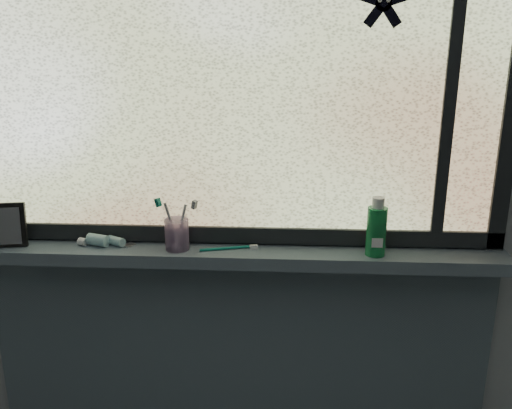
{
  "coord_description": "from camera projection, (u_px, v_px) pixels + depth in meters",
  "views": [
    {
      "loc": [
        0.15,
        -0.36,
        1.67
      ],
      "look_at": [
        0.07,
        1.05,
        1.22
      ],
      "focal_mm": 40.0,
      "sensor_mm": 36.0,
      "label": 1
    }
  ],
  "objects": [
    {
      "name": "starfish_sticker",
      "position": [
        384.0,
        3.0,
        1.52
      ],
      "size": [
        0.15,
        0.02,
        0.15
      ],
      "primitive_type": null,
      "color": "black",
      "rests_on": "window_pane"
    },
    {
      "name": "toothbrush_cup",
      "position": [
        177.0,
        234.0,
        1.7
      ],
      "size": [
        0.09,
        0.09,
        0.09
      ],
      "primitive_type": "cylinder",
      "rotation": [
        0.0,
        0.0,
        -0.42
      ],
      "color": "#C49CCE",
      "rests_on": "windowsill"
    },
    {
      "name": "windowsill",
      "position": [
        236.0,
        255.0,
        1.72
      ],
      "size": [
        1.62,
        0.14,
        0.04
      ],
      "primitive_type": "cube",
      "color": "#4F5E69",
      "rests_on": "wall_back"
    },
    {
      "name": "frame_bottom",
      "position": [
        237.0,
        234.0,
        1.75
      ],
      "size": [
        1.6,
        0.03,
        0.05
      ],
      "primitive_type": "cube",
      "color": "black",
      "rests_on": "windowsill"
    },
    {
      "name": "cream_tube",
      "position": [
        375.0,
        227.0,
        1.68
      ],
      "size": [
        0.05,
        0.05,
        0.1
      ],
      "primitive_type": "cylinder",
      "rotation": [
        0.0,
        0.0,
        -0.39
      ],
      "color": "silver",
      "rests_on": "windowsill"
    },
    {
      "name": "toothbrush_lying",
      "position": [
        225.0,
        248.0,
        1.71
      ],
      "size": [
        0.19,
        0.06,
        0.01
      ],
      "primitive_type": null,
      "rotation": [
        0.0,
        0.0,
        0.25
      ],
      "color": "#0C725F",
      "rests_on": "windowsill"
    },
    {
      "name": "wall_back",
      "position": [
        237.0,
        169.0,
        1.72
      ],
      "size": [
        3.0,
        0.01,
        2.5
      ],
      "primitive_type": "cube",
      "color": "#9EA3A8",
      "rests_on": "ground"
    },
    {
      "name": "sill_apron",
      "position": [
        239.0,
        387.0,
        1.93
      ],
      "size": [
        1.62,
        0.02,
        0.98
      ],
      "primitive_type": "cube",
      "color": "#4F5E69",
      "rests_on": "floor"
    },
    {
      "name": "window_pane",
      "position": [
        235.0,
        75.0,
        1.61
      ],
      "size": [
        1.5,
        0.01,
        1.0
      ],
      "primitive_type": "cube",
      "color": "silver",
      "rests_on": "wall_back"
    },
    {
      "name": "toothpaste_tube",
      "position": [
        105.0,
        240.0,
        1.73
      ],
      "size": [
        0.2,
        0.11,
        0.04
      ],
      "primitive_type": null,
      "rotation": [
        0.0,
        0.0,
        -0.38
      ],
      "color": "white",
      "rests_on": "windowsill"
    },
    {
      "name": "frame_mullion",
      "position": [
        452.0,
        76.0,
        1.57
      ],
      "size": [
        0.03,
        0.03,
        1.0
      ],
      "primitive_type": "cube",
      "color": "black",
      "rests_on": "wall_back"
    },
    {
      "name": "mouthwash_bottle",
      "position": [
        377.0,
        226.0,
        1.65
      ],
      "size": [
        0.07,
        0.07,
        0.14
      ],
      "primitive_type": "cylinder",
      "rotation": [
        0.0,
        0.0,
        -0.15
      ],
      "color": "green",
      "rests_on": "windowsill"
    },
    {
      "name": "vanity_mirror",
      "position": [
        8.0,
        225.0,
        1.72
      ],
      "size": [
        0.12,
        0.07,
        0.14
      ],
      "primitive_type": "cube",
      "rotation": [
        0.0,
        0.0,
        0.18
      ],
      "color": "black",
      "rests_on": "windowsill"
    }
  ]
}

